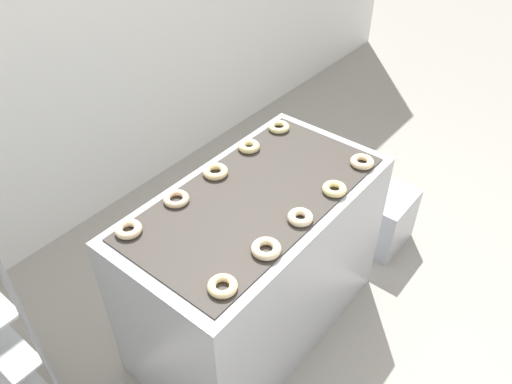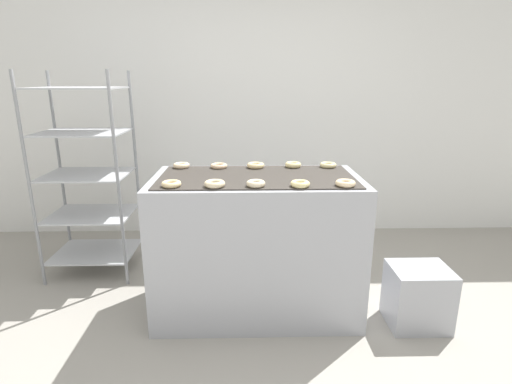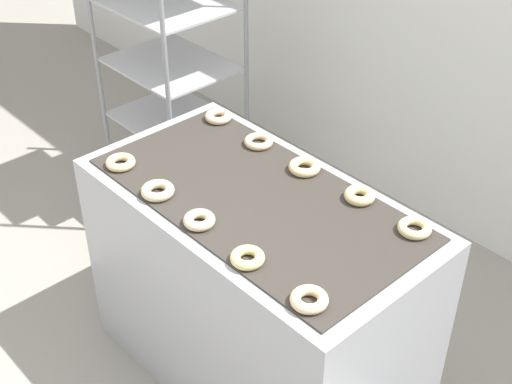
{
  "view_description": "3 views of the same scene",
  "coord_description": "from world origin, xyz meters",
  "px_view_note": "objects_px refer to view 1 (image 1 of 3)",
  "views": [
    {
      "loc": [
        -1.37,
        -0.5,
        2.42
      ],
      "look_at": [
        0.0,
        0.61,
        0.97
      ],
      "focal_mm": 35.0,
      "sensor_mm": 36.0,
      "label": 1
    },
    {
      "loc": [
        -0.06,
        -1.9,
        1.56
      ],
      "look_at": [
        0.0,
        0.76,
        0.8
      ],
      "focal_mm": 28.0,
      "sensor_mm": 36.0,
      "label": 2
    },
    {
      "loc": [
        1.55,
        -0.82,
        2.46
      ],
      "look_at": [
        0.0,
        0.61,
        0.97
      ],
      "focal_mm": 50.0,
      "sensor_mm": 36.0,
      "label": 3
    }
  ],
  "objects_px": {
    "donut_near_rightmost": "(362,162)",
    "donut_far_leftmost": "(128,229)",
    "donut_near_leftmost": "(223,286)",
    "donut_near_left": "(266,249)",
    "donut_far_center": "(215,172)",
    "donut_far_left": "(176,199)",
    "donut_far_rightmost": "(279,127)",
    "glaze_bin": "(383,218)",
    "donut_near_center": "(300,217)",
    "donut_far_right": "(249,146)",
    "donut_near_right": "(334,189)",
    "fryer_machine": "(256,266)"
  },
  "relations": [
    {
      "from": "fryer_machine",
      "to": "donut_far_left",
      "type": "distance_m",
      "value": 0.61
    },
    {
      "from": "donut_far_rightmost",
      "to": "donut_near_left",
      "type": "bearing_deg",
      "value": -146.25
    },
    {
      "from": "donut_far_center",
      "to": "donut_far_right",
      "type": "xyz_separation_m",
      "value": [
        0.27,
        0.01,
        0.0
      ]
    },
    {
      "from": "donut_near_left",
      "to": "donut_far_leftmost",
      "type": "height_order",
      "value": "donut_near_left"
    },
    {
      "from": "donut_near_leftmost",
      "to": "donut_near_center",
      "type": "relative_size",
      "value": 1.03
    },
    {
      "from": "glaze_bin",
      "to": "donut_far_center",
      "type": "height_order",
      "value": "donut_far_center"
    },
    {
      "from": "donut_near_rightmost",
      "to": "donut_far_rightmost",
      "type": "xyz_separation_m",
      "value": [
        0.0,
        0.51,
        -0.0
      ]
    },
    {
      "from": "donut_near_leftmost",
      "to": "donut_far_leftmost",
      "type": "height_order",
      "value": "donut_far_leftmost"
    },
    {
      "from": "donut_near_rightmost",
      "to": "donut_far_center",
      "type": "height_order",
      "value": "same"
    },
    {
      "from": "donut_near_leftmost",
      "to": "donut_near_left",
      "type": "relative_size",
      "value": 0.94
    },
    {
      "from": "glaze_bin",
      "to": "donut_far_leftmost",
      "type": "distance_m",
      "value": 1.81
    },
    {
      "from": "fryer_machine",
      "to": "donut_far_leftmost",
      "type": "distance_m",
      "value": 0.77
    },
    {
      "from": "donut_near_left",
      "to": "donut_far_right",
      "type": "relative_size",
      "value": 1.09
    },
    {
      "from": "donut_near_rightmost",
      "to": "donut_far_leftmost",
      "type": "height_order",
      "value": "same"
    },
    {
      "from": "donut_near_rightmost",
      "to": "donut_near_right",
      "type": "bearing_deg",
      "value": -178.45
    },
    {
      "from": "glaze_bin",
      "to": "donut_near_left",
      "type": "distance_m",
      "value": 1.51
    },
    {
      "from": "donut_near_left",
      "to": "donut_far_rightmost",
      "type": "xyz_separation_m",
      "value": [
        0.77,
        0.51,
        -0.0
      ]
    },
    {
      "from": "donut_near_leftmost",
      "to": "donut_near_left",
      "type": "bearing_deg",
      "value": -1.82
    },
    {
      "from": "donut_near_right",
      "to": "donut_far_rightmost",
      "type": "height_order",
      "value": "donut_near_right"
    },
    {
      "from": "donut_near_left",
      "to": "donut_far_right",
      "type": "xyz_separation_m",
      "value": [
        0.52,
        0.52,
        0.0
      ]
    },
    {
      "from": "glaze_bin",
      "to": "donut_far_rightmost",
      "type": "distance_m",
      "value": 1.05
    },
    {
      "from": "glaze_bin",
      "to": "donut_far_leftmost",
      "type": "xyz_separation_m",
      "value": [
        -1.57,
        0.49,
        0.77
      ]
    },
    {
      "from": "donut_near_center",
      "to": "donut_far_rightmost",
      "type": "relative_size",
      "value": 0.96
    },
    {
      "from": "donut_near_leftmost",
      "to": "glaze_bin",
      "type": "bearing_deg",
      "value": 0.66
    },
    {
      "from": "donut_near_center",
      "to": "donut_far_right",
      "type": "xyz_separation_m",
      "value": [
        0.28,
        0.52,
        0.0
      ]
    },
    {
      "from": "donut_near_left",
      "to": "donut_far_rightmost",
      "type": "distance_m",
      "value": 0.92
    },
    {
      "from": "donut_far_leftmost",
      "to": "donut_far_center",
      "type": "xyz_separation_m",
      "value": [
        0.52,
        -0.01,
        0.0
      ]
    },
    {
      "from": "donut_far_right",
      "to": "glaze_bin",
      "type": "bearing_deg",
      "value": -32.38
    },
    {
      "from": "glaze_bin",
      "to": "donut_near_left",
      "type": "xyz_separation_m",
      "value": [
        -1.29,
        -0.03,
        0.77
      ]
    },
    {
      "from": "glaze_bin",
      "to": "donut_near_left",
      "type": "bearing_deg",
      "value": -178.86
    },
    {
      "from": "donut_near_left",
      "to": "donut_far_leftmost",
      "type": "relative_size",
      "value": 1.07
    },
    {
      "from": "donut_near_rightmost",
      "to": "donut_far_leftmost",
      "type": "relative_size",
      "value": 1.02
    },
    {
      "from": "donut_far_leftmost",
      "to": "donut_far_rightmost",
      "type": "relative_size",
      "value": 0.99
    },
    {
      "from": "donut_near_leftmost",
      "to": "donut_far_leftmost",
      "type": "relative_size",
      "value": 1.0
    },
    {
      "from": "donut_far_leftmost",
      "to": "donut_far_center",
      "type": "relative_size",
      "value": 0.94
    },
    {
      "from": "donut_far_center",
      "to": "donut_far_right",
      "type": "bearing_deg",
      "value": 2.29
    },
    {
      "from": "fryer_machine",
      "to": "donut_near_center",
      "type": "bearing_deg",
      "value": -92.62
    },
    {
      "from": "glaze_bin",
      "to": "donut_far_rightmost",
      "type": "relative_size",
      "value": 3.42
    },
    {
      "from": "donut_far_left",
      "to": "donut_far_rightmost",
      "type": "xyz_separation_m",
      "value": [
        0.77,
        0.0,
        0.0
      ]
    },
    {
      "from": "glaze_bin",
      "to": "donut_near_center",
      "type": "bearing_deg",
      "value": -178.65
    },
    {
      "from": "donut_near_rightmost",
      "to": "donut_far_center",
      "type": "distance_m",
      "value": 0.73
    },
    {
      "from": "donut_near_leftmost",
      "to": "donut_near_center",
      "type": "bearing_deg",
      "value": -0.83
    },
    {
      "from": "donut_near_rightmost",
      "to": "donut_far_right",
      "type": "bearing_deg",
      "value": 115.58
    },
    {
      "from": "glaze_bin",
      "to": "donut_near_leftmost",
      "type": "xyz_separation_m",
      "value": [
        -1.55,
        -0.02,
        0.77
      ]
    },
    {
      "from": "donut_near_leftmost",
      "to": "donut_near_right",
      "type": "bearing_deg",
      "value": -1.31
    },
    {
      "from": "donut_near_right",
      "to": "donut_near_rightmost",
      "type": "distance_m",
      "value": 0.27
    },
    {
      "from": "fryer_machine",
      "to": "donut_far_center",
      "type": "distance_m",
      "value": 0.55
    },
    {
      "from": "donut_far_right",
      "to": "donut_far_center",
      "type": "bearing_deg",
      "value": -177.71
    },
    {
      "from": "donut_near_left",
      "to": "donut_near_center",
      "type": "bearing_deg",
      "value": 0.22
    },
    {
      "from": "donut_near_leftmost",
      "to": "donut_far_leftmost",
      "type": "bearing_deg",
      "value": 92.38
    }
  ]
}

